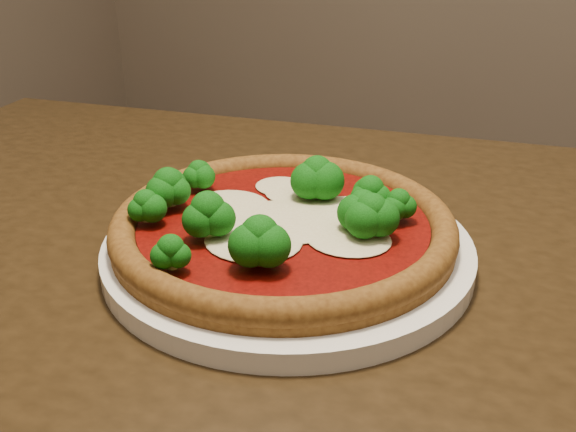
% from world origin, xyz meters
% --- Properties ---
extents(dining_table, '(1.21, 0.94, 0.75)m').
position_xyz_m(dining_table, '(-0.19, -0.12, 0.65)').
color(dining_table, black).
rests_on(dining_table, floor).
extents(plate, '(0.32, 0.32, 0.02)m').
position_xyz_m(plate, '(-0.20, -0.10, 0.76)').
color(plate, white).
rests_on(plate, dining_table).
extents(pizza, '(0.30, 0.30, 0.06)m').
position_xyz_m(pizza, '(-0.20, -0.09, 0.78)').
color(pizza, brown).
rests_on(pizza, plate).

